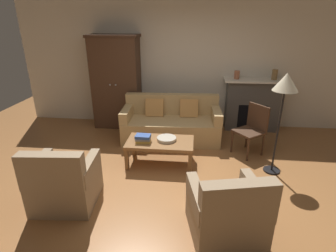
# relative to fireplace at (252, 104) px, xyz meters

# --- Properties ---
(ground_plane) EXTENTS (9.60, 9.60, 0.00)m
(ground_plane) POSITION_rel_fireplace_xyz_m (-1.55, -2.30, -0.57)
(ground_plane) COLOR #9E6638
(back_wall) EXTENTS (7.20, 0.10, 2.80)m
(back_wall) POSITION_rel_fireplace_xyz_m (-1.55, 0.25, 0.83)
(back_wall) COLOR silver
(back_wall) RESTS_ON ground
(fireplace) EXTENTS (1.26, 0.48, 1.12)m
(fireplace) POSITION_rel_fireplace_xyz_m (0.00, 0.00, 0.00)
(fireplace) COLOR #4C4947
(fireplace) RESTS_ON ground
(armoire) EXTENTS (1.06, 0.57, 1.99)m
(armoire) POSITION_rel_fireplace_xyz_m (-2.95, -0.08, 0.43)
(armoire) COLOR #472D1E
(armoire) RESTS_ON ground
(couch) EXTENTS (1.96, 0.94, 0.86)m
(couch) POSITION_rel_fireplace_xyz_m (-1.69, -0.69, -0.25)
(couch) COLOR tan
(couch) RESTS_ON ground
(coffee_table) EXTENTS (1.10, 0.60, 0.42)m
(coffee_table) POSITION_rel_fireplace_xyz_m (-1.78, -1.74, -0.20)
(coffee_table) COLOR olive
(coffee_table) RESTS_ON ground
(fruit_bowl) EXTENTS (0.32, 0.32, 0.05)m
(fruit_bowl) POSITION_rel_fireplace_xyz_m (-1.67, -1.69, -0.12)
(fruit_bowl) COLOR beige
(fruit_bowl) RESTS_ON coffee_table
(book_stack) EXTENTS (0.26, 0.20, 0.13)m
(book_stack) POSITION_rel_fireplace_xyz_m (-2.04, -1.81, -0.09)
(book_stack) COLOR gold
(book_stack) RESTS_ON coffee_table
(mantel_vase_terracotta) EXTENTS (0.11, 0.11, 0.17)m
(mantel_vase_terracotta) POSITION_rel_fireplace_xyz_m (-0.38, -0.02, 0.64)
(mantel_vase_terracotta) COLOR #A86042
(mantel_vase_terracotta) RESTS_ON fireplace
(mantel_vase_bronze) EXTENTS (0.11, 0.11, 0.21)m
(mantel_vase_bronze) POSITION_rel_fireplace_xyz_m (0.38, -0.02, 0.66)
(mantel_vase_bronze) COLOR olive
(mantel_vase_bronze) RESTS_ON fireplace
(armchair_near_left) EXTENTS (0.84, 0.83, 0.88)m
(armchair_near_left) POSITION_rel_fireplace_xyz_m (-2.87, -2.92, -0.25)
(armchair_near_left) COLOR #997F60
(armchair_near_left) RESTS_ON ground
(armchair_near_right) EXTENTS (0.91, 0.92, 0.88)m
(armchair_near_right) POSITION_rel_fireplace_xyz_m (-0.83, -3.28, -0.25)
(armchair_near_right) COLOR #997F60
(armchair_near_right) RESTS_ON ground
(side_chair_wooden) EXTENTS (0.62, 0.62, 0.90)m
(side_chair_wooden) POSITION_rel_fireplace_xyz_m (-0.19, -1.17, -0.06)
(side_chair_wooden) COLOR #472D1E
(side_chair_wooden) RESTS_ON ground
(floor_lamp) EXTENTS (0.36, 0.36, 1.59)m
(floor_lamp) POSITION_rel_fireplace_xyz_m (0.05, -1.79, 0.80)
(floor_lamp) COLOR black
(floor_lamp) RESTS_ON ground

